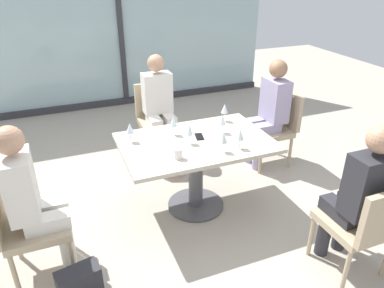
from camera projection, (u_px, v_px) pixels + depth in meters
name	position (u px, v px, depth m)	size (l,w,h in m)	color
ground_plane	(196.00, 205.00, 3.69)	(12.00, 12.00, 0.00)	#A89E8E
window_wall_backdrop	(120.00, 31.00, 5.79)	(5.00, 0.10, 2.70)	#9BB7BC
dining_table_main	(196.00, 157.00, 3.44)	(1.38, 0.91, 0.73)	#BCB29E
chair_near_window	(157.00, 115.00, 4.53)	(0.46, 0.51, 0.87)	tan
chair_side_end	(22.00, 222.00, 2.69)	(0.50, 0.46, 0.87)	tan
chair_front_right	(366.00, 223.00, 2.68)	(0.46, 0.50, 0.87)	tan
chair_far_right	(276.00, 124.00, 4.29)	(0.50, 0.46, 0.87)	tan
person_near_window	(159.00, 103.00, 4.35)	(0.34, 0.39, 1.26)	silver
person_side_end	(32.00, 196.00, 2.63)	(0.39, 0.34, 1.26)	silver
person_front_right	(360.00, 192.00, 2.67)	(0.34, 0.39, 1.26)	#28282D
person_far_right	(270.00, 109.00, 4.16)	(0.39, 0.34, 1.26)	#9E93B7
wine_glass_0	(130.00, 128.00, 3.29)	(0.07, 0.07, 0.18)	silver
wine_glass_1	(240.00, 135.00, 3.17)	(0.07, 0.07, 0.18)	silver
wine_glass_2	(225.00, 109.00, 3.72)	(0.07, 0.07, 0.18)	silver
wine_glass_3	(189.00, 130.00, 3.26)	(0.07, 0.07, 0.18)	silver
wine_glass_4	(173.00, 122.00, 3.42)	(0.07, 0.07, 0.18)	silver
wine_glass_5	(223.00, 138.00, 3.11)	(0.07, 0.07, 0.18)	silver
wine_glass_6	(222.00, 120.00, 3.46)	(0.07, 0.07, 0.18)	silver
coffee_cup	(178.00, 153.00, 3.05)	(0.08, 0.08, 0.09)	white
cell_phone_on_table	(199.00, 137.00, 3.43)	(0.07, 0.14, 0.01)	black
handbag_0	(172.00, 163.00, 4.18)	(0.30, 0.16, 0.28)	beige
handbag_1	(80.00, 285.00, 2.61)	(0.30, 0.16, 0.28)	#232328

